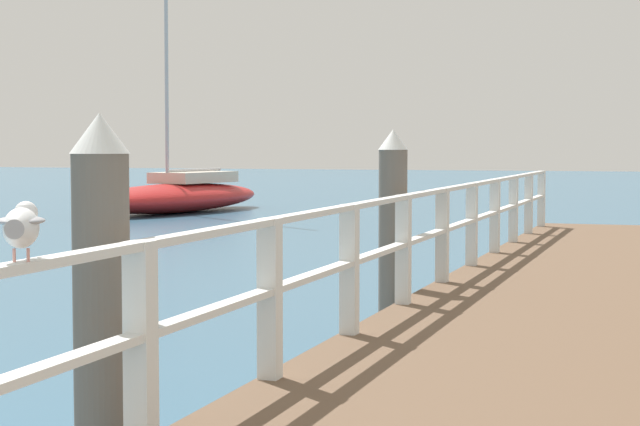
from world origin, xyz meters
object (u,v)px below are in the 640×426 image
dock_piling_far (393,229)px  boat_2 (177,195)px  dock_piling_near (102,312)px  seagull_foreground (21,225)px

dock_piling_far → boat_2: size_ratio=0.20×
dock_piling_near → boat_2: (-10.39, 22.39, -0.53)m
seagull_foreground → boat_2: size_ratio=0.04×
seagull_foreground → boat_2: 26.00m
dock_piling_far → seagull_foreground: (0.38, -6.91, 0.52)m
boat_2 → dock_piling_far: bearing=132.1°
dock_piling_near → dock_piling_far: bearing=90.0°
dock_piling_near → dock_piling_far: size_ratio=1.00×
dock_piling_near → boat_2: boat_2 is taller
dock_piling_near → boat_2: bearing=114.9°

